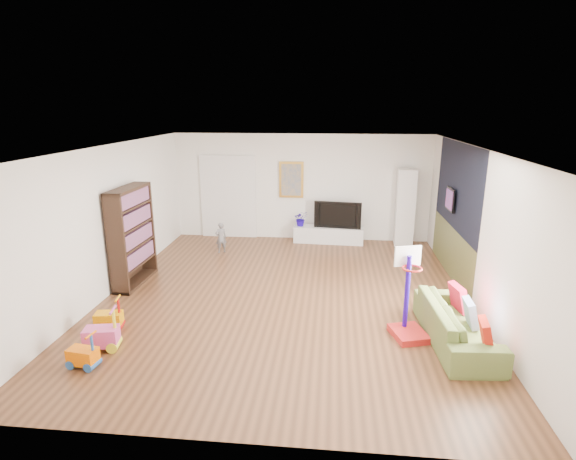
# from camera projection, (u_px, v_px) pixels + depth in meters

# --- Properties ---
(floor) EXTENTS (6.50, 7.50, 0.00)m
(floor) POSITION_uv_depth(u_px,v_px,m) (286.00, 296.00, 8.24)
(floor) COLOR brown
(floor) RESTS_ON ground
(ceiling) EXTENTS (6.50, 7.50, 0.00)m
(ceiling) POSITION_uv_depth(u_px,v_px,m) (286.00, 147.00, 7.51)
(ceiling) COLOR white
(ceiling) RESTS_ON ground
(wall_back) EXTENTS (6.50, 0.00, 2.70)m
(wall_back) POSITION_uv_depth(u_px,v_px,m) (301.00, 187.00, 11.47)
(wall_back) COLOR white
(wall_back) RESTS_ON ground
(wall_front) EXTENTS (6.50, 0.00, 2.70)m
(wall_front) POSITION_uv_depth(u_px,v_px,m) (244.00, 326.00, 4.29)
(wall_front) COLOR silver
(wall_front) RESTS_ON ground
(wall_left) EXTENTS (0.00, 7.50, 2.70)m
(wall_left) POSITION_uv_depth(u_px,v_px,m) (109.00, 221.00, 8.19)
(wall_left) COLOR silver
(wall_left) RESTS_ON ground
(wall_right) EXTENTS (0.00, 7.50, 2.70)m
(wall_right) POSITION_uv_depth(u_px,v_px,m) (477.00, 230.00, 7.56)
(wall_right) COLOR silver
(wall_right) RESTS_ON ground
(navy_accent) EXTENTS (0.01, 3.20, 1.70)m
(navy_accent) POSITION_uv_depth(u_px,v_px,m) (458.00, 186.00, 8.77)
(navy_accent) COLOR black
(navy_accent) RESTS_ON wall_right
(olive_wainscot) EXTENTS (0.01, 3.20, 1.00)m
(olive_wainscot) POSITION_uv_depth(u_px,v_px,m) (451.00, 252.00, 9.13)
(olive_wainscot) COLOR brown
(olive_wainscot) RESTS_ON wall_right
(doorway) EXTENTS (1.45, 0.06, 2.10)m
(doorway) POSITION_uv_depth(u_px,v_px,m) (228.00, 198.00, 11.70)
(doorway) COLOR white
(doorway) RESTS_ON ground
(painting_back) EXTENTS (0.62, 0.06, 0.92)m
(painting_back) POSITION_uv_depth(u_px,v_px,m) (291.00, 180.00, 11.40)
(painting_back) COLOR gold
(painting_back) RESTS_ON wall_back
(artwork_right) EXTENTS (0.04, 0.56, 0.46)m
(artwork_right) POSITION_uv_depth(u_px,v_px,m) (450.00, 199.00, 9.05)
(artwork_right) COLOR #7F3F8C
(artwork_right) RESTS_ON wall_right
(media_console) EXTENTS (1.77, 0.52, 0.41)m
(media_console) POSITION_uv_depth(u_px,v_px,m) (329.00, 235.00, 11.41)
(media_console) COLOR silver
(media_console) RESTS_ON ground
(tall_cabinet) EXTENTS (0.47, 0.47, 1.90)m
(tall_cabinet) POSITION_uv_depth(u_px,v_px,m) (405.00, 207.00, 11.05)
(tall_cabinet) COLOR white
(tall_cabinet) RESTS_ON ground
(bookshelf) EXTENTS (0.37, 1.31, 1.90)m
(bookshelf) POSITION_uv_depth(u_px,v_px,m) (132.00, 236.00, 8.63)
(bookshelf) COLOR #321F14
(bookshelf) RESTS_ON ground
(sofa) EXTENTS (0.91, 2.05, 0.58)m
(sofa) POSITION_uv_depth(u_px,v_px,m) (456.00, 324.00, 6.58)
(sofa) COLOR olive
(sofa) RESTS_ON ground
(basketball_hoop) EXTENTS (0.62, 0.69, 1.39)m
(basketball_hoop) POSITION_uv_depth(u_px,v_px,m) (412.00, 295.00, 6.60)
(basketball_hoop) COLOR red
(basketball_hoop) RESTS_ON ground
(ride_on_yellow) EXTENTS (0.43, 0.31, 0.53)m
(ride_on_yellow) POSITION_uv_depth(u_px,v_px,m) (108.00, 314.00, 6.95)
(ride_on_yellow) COLOR #FF9F00
(ride_on_yellow) RESTS_ON ground
(ride_on_orange) EXTENTS (0.41, 0.28, 0.51)m
(ride_on_orange) POSITION_uv_depth(u_px,v_px,m) (82.00, 350.00, 5.95)
(ride_on_orange) COLOR #FE6C00
(ride_on_orange) RESTS_ON ground
(ride_on_pink) EXTENTS (0.51, 0.37, 0.62)m
(ride_on_pink) POSITION_uv_depth(u_px,v_px,m) (101.00, 330.00, 6.37)
(ride_on_pink) COLOR #E54D9B
(ride_on_pink) RESTS_ON ground
(child) EXTENTS (0.32, 0.28, 0.73)m
(child) POSITION_uv_depth(u_px,v_px,m) (221.00, 238.00, 10.58)
(child) COLOR slate
(child) RESTS_ON ground
(tv) EXTENTS (1.18, 0.28, 0.67)m
(tv) POSITION_uv_depth(u_px,v_px,m) (338.00, 214.00, 11.25)
(tv) COLOR black
(tv) RESTS_ON media_console
(vase_plant) EXTENTS (0.41, 0.38, 0.39)m
(vase_plant) POSITION_uv_depth(u_px,v_px,m) (301.00, 219.00, 11.40)
(vase_plant) COLOR #1A0599
(vase_plant) RESTS_ON media_console
(pillow_left) EXTENTS (0.15, 0.40, 0.39)m
(pillow_left) POSITION_uv_depth(u_px,v_px,m) (486.00, 334.00, 5.94)
(pillow_left) COLOR red
(pillow_left) RESTS_ON sofa
(pillow_center) EXTENTS (0.11, 0.39, 0.39)m
(pillow_center) POSITION_uv_depth(u_px,v_px,m) (470.00, 313.00, 6.54)
(pillow_center) COLOR silver
(pillow_center) RESTS_ON sofa
(pillow_right) EXTENTS (0.19, 0.43, 0.42)m
(pillow_right) POSITION_uv_depth(u_px,v_px,m) (458.00, 298.00, 7.06)
(pillow_right) COLOR red
(pillow_right) RESTS_ON sofa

